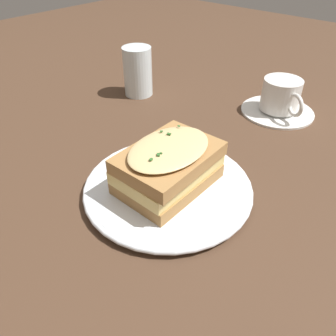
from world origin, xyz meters
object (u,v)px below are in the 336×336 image
object	(u,v)px
sandwich	(168,166)
water_glass	(138,71)
teacup_with_saucer	(280,100)
dinner_plate	(168,187)

from	to	relation	value
sandwich	water_glass	bearing A→B (deg)	52.23
water_glass	teacup_with_saucer	bearing A→B (deg)	-66.43
dinner_plate	teacup_with_saucer	bearing A→B (deg)	-1.60
dinner_plate	teacup_with_saucer	distance (m)	0.34
sandwich	water_glass	world-z (taller)	water_glass
dinner_plate	water_glass	world-z (taller)	water_glass
sandwich	teacup_with_saucer	distance (m)	0.34
sandwich	teacup_with_saucer	world-z (taller)	sandwich
dinner_plate	water_glass	size ratio (longest dim) A/B	2.33
dinner_plate	teacup_with_saucer	world-z (taller)	teacup_with_saucer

